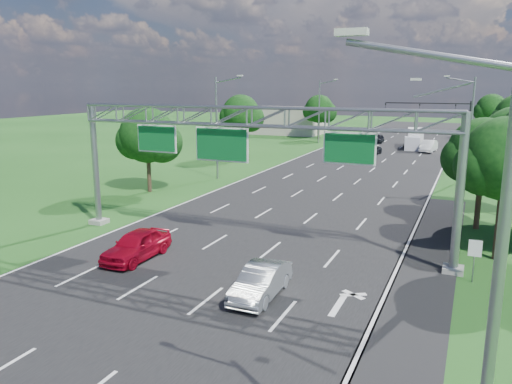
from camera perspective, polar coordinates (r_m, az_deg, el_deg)
The scene contains 22 objects.
ground at distance 46.21m, azimuth 8.26°, elevation 0.48°, with size 220.00×220.00×0.00m, color #194715.
road at distance 46.21m, azimuth 8.26°, elevation 0.48°, with size 18.00×180.00×0.02m, color black.
road_flare at distance 29.22m, azimuth 19.19°, elevation -6.98°, with size 3.00×30.00×0.02m, color black.
sign_gantry at distance 28.27m, azimuth -0.63°, elevation 7.39°, with size 23.50×1.00×9.56m.
regulatory_sign at distance 25.83m, azimuth 23.73°, elevation -6.32°, with size 0.60×0.08×2.10m.
traffic_signal at distance 78.90m, azimuth 20.69°, elevation 8.41°, with size 12.21×0.24×7.00m.
streetlight_l_near at distance 49.61m, azimuth -4.33°, elevation 7.88°, with size 2.97×0.22×10.16m.
streetlight_l_far at distance 82.11m, azimuth 7.36°, elevation 9.48°, with size 2.97×0.22×10.16m.
streetlight_r_mid at distance 53.80m, azimuth 23.18°, elevation 7.27°, with size 2.97×0.22×10.16m.
streetlight_r_near at distance 9.41m, azimuth 24.43°, elevation -11.84°, with size 2.97×0.22×10.16m.
tree_verge_la at distance 44.32m, azimuth -12.20°, elevation 6.07°, with size 5.76×4.80×7.40m.
tree_verge_lb at distance 65.10m, azimuth -1.68°, elevation 8.77°, with size 5.76×4.80×8.06m.
tree_verge_lc at distance 87.43m, azimuth 7.27°, elevation 9.25°, with size 5.76×4.80×7.62m.
tree_verge_re at distance 91.82m, azimuth 25.33°, elevation 8.46°, with size 5.76×4.80×7.84m.
building_left at distance 97.99m, azimuth 3.44°, elevation 8.17°, with size 14.00×10.00×5.00m, color #AA9C8F.
red_coupe at distance 27.77m, azimuth -13.49°, elevation -5.91°, with size 1.87×4.64×1.58m, color #AB071E.
silver_sedan at distance 22.42m, azimuth 0.57°, elevation -10.19°, with size 1.51×4.34×1.43m, color #A0A6AB.
car_queue_a at distance 73.88m, azimuth 10.92°, elevation 5.33°, with size 2.12×5.21×1.51m, color silver.
car_queue_b at distance 69.14m, azimuth 13.03°, elevation 4.66°, with size 2.05×4.44×1.23m, color black.
car_queue_c at distance 83.82m, azimuth 13.76°, elevation 5.95°, with size 1.67×4.15×1.41m, color black.
car_queue_d at distance 74.47m, azimuth 19.11°, elevation 4.97°, with size 1.71×4.91×1.62m, color silver.
box_truck at distance 78.26m, azimuth 17.67°, elevation 5.79°, with size 2.86×7.72×2.83m.
Camera 1 is at (11.95, -13.67, 9.23)m, focal length 35.00 mm.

